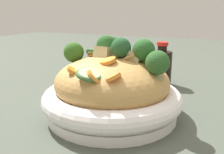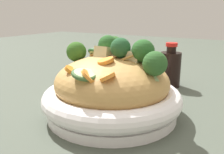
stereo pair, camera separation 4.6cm
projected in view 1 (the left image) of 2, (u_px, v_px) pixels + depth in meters
ground_plane at (112, 115)px, 0.48m from camera, size 3.00×3.00×0.00m
serving_bowl at (112, 101)px, 0.47m from camera, size 0.26×0.26×0.05m
noodle_heap at (112, 82)px, 0.46m from camera, size 0.21×0.21×0.11m
broccoli_florets at (118, 51)px, 0.45m from camera, size 0.22×0.12×0.07m
carrot_coins at (116, 67)px, 0.42m from camera, size 0.13×0.19×0.04m
zucchini_slices at (101, 59)px, 0.45m from camera, size 0.09×0.17×0.04m
chicken_chunks at (118, 55)px, 0.45m from camera, size 0.09×0.04×0.03m
soy_sauce_bottle at (161, 67)px, 0.67m from camera, size 0.05×0.05×0.12m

